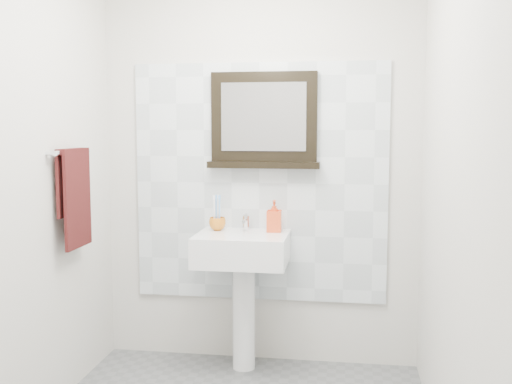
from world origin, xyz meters
TOP-DOWN VIEW (x-y plane):
  - back_wall at (0.00, 1.10)m, footprint 2.00×0.01m
  - front_wall at (0.00, -1.10)m, footprint 2.00×0.01m
  - left_wall at (-1.00, 0.00)m, footprint 0.01×2.20m
  - right_wall at (1.00, 0.00)m, footprint 0.01×2.20m
  - splashback at (0.00, 1.09)m, footprint 1.60×0.02m
  - pedestal_sink at (-0.07, 0.87)m, footprint 0.55×0.44m
  - toothbrush_cup at (-0.25, 0.97)m, footprint 0.13×0.13m
  - toothbrushes at (-0.25, 0.97)m, footprint 0.05×0.04m
  - soap_dispenser at (0.11, 0.97)m, footprint 0.09×0.09m
  - framed_mirror at (0.03, 1.06)m, footprint 0.70×0.11m
  - towel_bar at (-0.95, 0.46)m, footprint 0.07×0.40m
  - hand_towel at (-0.94, 0.46)m, footprint 0.06×0.30m

SIDE VIEW (x-z plane):
  - pedestal_sink at x=-0.07m, z-range 0.20..1.16m
  - toothbrush_cup at x=-0.25m, z-range 0.86..0.94m
  - soap_dispenser at x=0.11m, z-range 0.86..1.06m
  - toothbrushes at x=-0.25m, z-range 0.88..1.09m
  - splashback at x=0.00m, z-range 0.40..1.90m
  - hand_towel at x=-0.94m, z-range 0.88..1.43m
  - back_wall at x=0.00m, z-range 0.00..2.50m
  - front_wall at x=0.00m, z-range 0.00..2.50m
  - left_wall at x=-1.00m, z-range 0.00..2.50m
  - right_wall at x=1.00m, z-range 0.00..2.50m
  - towel_bar at x=-0.95m, z-range 1.35..1.38m
  - framed_mirror at x=0.03m, z-range 1.23..1.83m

